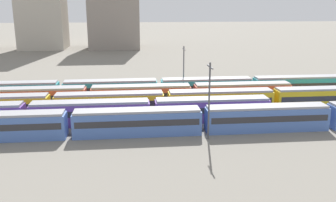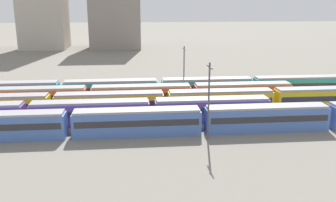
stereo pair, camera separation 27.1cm
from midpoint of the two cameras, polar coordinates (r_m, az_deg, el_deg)
ground_plane at (r=66.22m, az=-23.11°, el=-2.30°), size 600.00×600.00×0.00m
train_track_0 at (r=56.21m, az=14.80°, el=-2.49°), size 93.60×3.06×3.75m
train_track_1 at (r=57.99m, az=-11.93°, el=-1.77°), size 55.80×3.06×3.75m
train_track_2 at (r=62.92m, az=-0.44°, el=-0.13°), size 74.70×3.06×3.75m
train_track_3 at (r=67.71m, az=-4.26°, el=0.92°), size 55.80×3.06×3.75m
train_track_4 at (r=74.25m, az=5.82°, el=2.14°), size 93.60×3.06×3.75m
catenary_pole_0 at (r=50.01m, az=6.20°, el=0.53°), size 0.24×3.20×10.66m
catenary_pole_1 at (r=75.45m, az=2.32°, el=5.15°), size 0.24×3.20×9.80m
distant_building_2 at (r=156.38m, az=-8.38°, el=14.27°), size 20.01×20.48×33.70m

